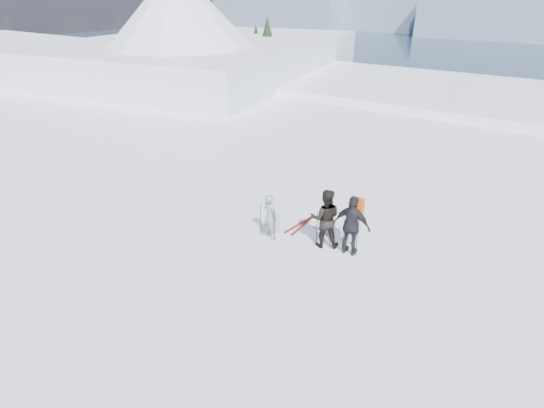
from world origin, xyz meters
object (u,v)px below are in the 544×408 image
at_px(skier_pack, 352,226).
at_px(skis_loose, 302,224).
at_px(skier_dark, 325,218).
at_px(skier_grey, 270,216).

xyz_separation_m(skier_pack, skis_loose, (-2.18, 0.71, -0.98)).
bearing_deg(skier_dark, skier_pack, 155.16).
bearing_deg(skis_loose, skier_pack, -18.11).
height_order(skier_grey, skis_loose, skier_grey).
distance_m(skier_grey, skier_dark, 1.84).
xyz_separation_m(skier_dark, skier_pack, (0.90, 0.04, 0.00)).
distance_m(skier_dark, skier_pack, 0.90).
bearing_deg(skier_pack, skis_loose, -20.28).
height_order(skier_pack, skis_loose, skier_pack).
relative_size(skier_dark, skis_loose, 1.17).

